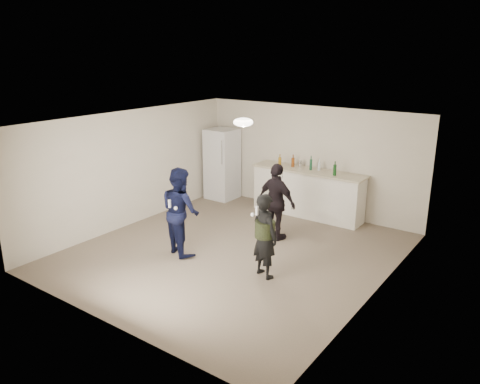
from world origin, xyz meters
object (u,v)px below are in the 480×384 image
Objects in this scene: fridge at (222,164)px; man at (181,211)px; shaker at (300,164)px; counter at (307,194)px; woman at (265,236)px; spectator at (277,202)px.

fridge is 1.08× the size of man.
shaker is 0.10× the size of man.
counter is 1.56× the size of man.
fridge is at bearing -175.23° from shaker.
woman is at bearing -156.58° from man.
man is (1.48, -3.18, -0.07)m from fridge.
counter is 1.44× the size of fridge.
man reaches higher than woman.
spectator is at bearing -84.49° from counter.
fridge is (-2.43, -0.07, 0.38)m from counter.
spectator reaches higher than shaker.
spectator is at bearing -75.94° from shaker.
man is 1.95m from spectator.
shaker is 1.85m from spectator.
fridge is at bearing -178.35° from counter.
spectator is (0.44, -1.76, -0.39)m from shaker.
counter is at bearing -74.51° from spectator.
counter is 1.77× the size of woman.
fridge is 2.18m from shaker.
fridge reaches higher than man.
counter is at bearing -21.33° from shaker.
counter is 3.40m from man.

